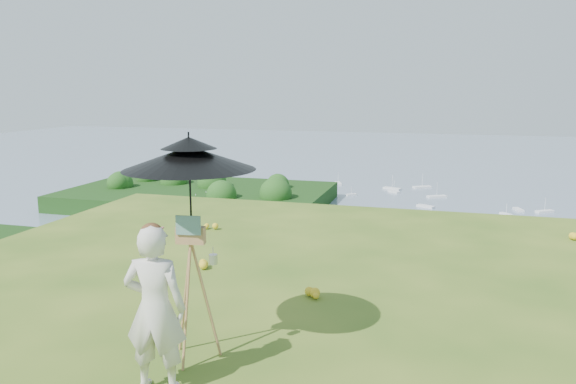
% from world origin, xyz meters
% --- Properties ---
extents(ground, '(14.00, 14.00, 0.00)m').
position_xyz_m(ground, '(0.00, 0.00, 0.00)').
color(ground, '#365E1B').
rests_on(ground, ground).
extents(shoreline_tier, '(170.00, 28.00, 8.00)m').
position_xyz_m(shoreline_tier, '(0.00, 75.00, -36.00)').
color(shoreline_tier, '#6E6858').
rests_on(shoreline_tier, bay_water).
extents(bay_water, '(700.00, 700.00, 0.00)m').
position_xyz_m(bay_water, '(0.00, 240.00, -34.00)').
color(bay_water, slate).
rests_on(bay_water, ground).
extents(peninsula, '(90.00, 60.00, 12.00)m').
position_xyz_m(peninsula, '(-75.00, 155.00, -29.00)').
color(peninsula, '#16340E').
rests_on(peninsula, bay_water).
extents(slope_trees, '(110.00, 50.00, 6.00)m').
position_xyz_m(slope_trees, '(0.00, 35.00, -15.00)').
color(slope_trees, '#1F4E17').
rests_on(slope_trees, forest_slope).
extents(harbor_town, '(110.00, 22.00, 5.00)m').
position_xyz_m(harbor_town, '(0.00, 75.00, -29.50)').
color(harbor_town, white).
rests_on(harbor_town, shoreline_tier).
extents(moored_boats, '(140.00, 140.00, 0.70)m').
position_xyz_m(moored_boats, '(-12.50, 161.00, -33.65)').
color(moored_boats, white).
rests_on(moored_boats, bay_water).
extents(wildflowers, '(10.00, 10.50, 0.12)m').
position_xyz_m(wildflowers, '(0.00, 0.25, 0.06)').
color(wildflowers, yellow).
rests_on(wildflowers, ground).
extents(painter, '(0.59, 0.44, 1.49)m').
position_xyz_m(painter, '(-1.89, -1.18, 0.75)').
color(painter, beige).
rests_on(painter, ground).
extents(field_easel, '(0.62, 0.62, 1.45)m').
position_xyz_m(field_easel, '(-1.83, -0.57, 0.72)').
color(field_easel, '#A17E43').
rests_on(field_easel, ground).
extents(sun_umbrella, '(1.27, 1.27, 1.02)m').
position_xyz_m(sun_umbrella, '(-1.83, -0.54, 1.70)').
color(sun_umbrella, black).
rests_on(sun_umbrella, field_easel).
extents(painter_cap, '(0.21, 0.24, 0.10)m').
position_xyz_m(painter_cap, '(-1.89, -1.18, 1.45)').
color(painter_cap, '#D07273').
rests_on(painter_cap, painter).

